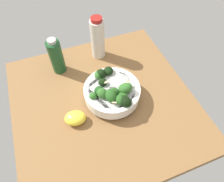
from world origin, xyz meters
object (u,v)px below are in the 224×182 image
at_px(lemon_wedge, 75,118).
at_px(bottle_short, 56,57).
at_px(bottle_tall, 98,38).
at_px(bowl_of_broccoli, 112,91).

distance_m(lemon_wedge, bottle_short, 0.24).
bearing_deg(bottle_tall, bowl_of_broccoli, -97.04).
bearing_deg(bottle_short, lemon_wedge, -90.13).
relative_size(bowl_of_broccoli, lemon_wedge, 2.86).
bearing_deg(bottle_short, bottle_tall, 8.38).
xyz_separation_m(bowl_of_broccoli, lemon_wedge, (-0.14, -0.04, -0.02)).
xyz_separation_m(bowl_of_broccoli, bottle_tall, (0.03, 0.22, 0.04)).
relative_size(lemon_wedge, bottle_short, 0.46).
distance_m(bottle_tall, bottle_short, 0.17).
bearing_deg(bowl_of_broccoli, bottle_tall, 82.96).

